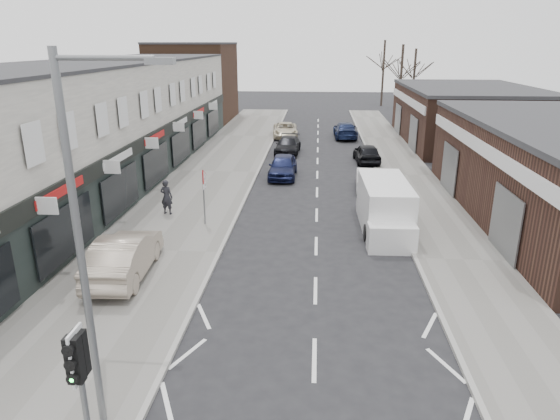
% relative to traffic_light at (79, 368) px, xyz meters
% --- Properties ---
extents(ground, '(160.00, 160.00, 0.00)m').
position_rel_traffic_light_xyz_m(ground, '(4.40, 2.02, -2.41)').
color(ground, black).
rests_on(ground, ground).
extents(pavement_left, '(5.50, 64.00, 0.12)m').
position_rel_traffic_light_xyz_m(pavement_left, '(-2.35, 24.02, -2.35)').
color(pavement_left, slate).
rests_on(pavement_left, ground).
extents(pavement_right, '(3.50, 64.00, 0.12)m').
position_rel_traffic_light_xyz_m(pavement_right, '(10.15, 24.02, -2.35)').
color(pavement_right, slate).
rests_on(pavement_right, ground).
extents(shop_terrace_left, '(8.00, 41.00, 7.10)m').
position_rel_traffic_light_xyz_m(shop_terrace_left, '(-9.10, 21.52, 1.14)').
color(shop_terrace_left, silver).
rests_on(shop_terrace_left, ground).
extents(brick_block_far, '(8.00, 10.00, 8.00)m').
position_rel_traffic_light_xyz_m(brick_block_far, '(-9.10, 47.02, 1.59)').
color(brick_block_far, '#432A1C').
rests_on(brick_block_far, ground).
extents(right_unit_far, '(10.00, 16.00, 4.50)m').
position_rel_traffic_light_xyz_m(right_unit_far, '(16.90, 36.02, -0.16)').
color(right_unit_far, '#3D251B').
rests_on(right_unit_far, ground).
extents(tree_far_a, '(3.60, 3.60, 8.00)m').
position_rel_traffic_light_xyz_m(tree_far_a, '(13.40, 50.02, -2.41)').
color(tree_far_a, '#382D26').
rests_on(tree_far_a, ground).
extents(tree_far_b, '(3.60, 3.60, 7.50)m').
position_rel_traffic_light_xyz_m(tree_far_b, '(15.90, 56.02, -2.41)').
color(tree_far_b, '#382D26').
rests_on(tree_far_b, ground).
extents(tree_far_c, '(3.60, 3.60, 8.50)m').
position_rel_traffic_light_xyz_m(tree_far_c, '(12.90, 62.02, -2.41)').
color(tree_far_c, '#382D26').
rests_on(tree_far_c, ground).
extents(traffic_light, '(0.28, 0.60, 3.10)m').
position_rel_traffic_light_xyz_m(traffic_light, '(0.00, 0.00, 0.00)').
color(traffic_light, slate).
rests_on(traffic_light, pavement_left).
extents(street_lamp, '(2.23, 0.22, 8.00)m').
position_rel_traffic_light_xyz_m(street_lamp, '(-0.13, 1.22, 2.20)').
color(street_lamp, slate).
rests_on(street_lamp, pavement_left).
extents(warning_sign, '(0.12, 0.80, 2.70)m').
position_rel_traffic_light_xyz_m(warning_sign, '(-0.76, 14.02, -0.21)').
color(warning_sign, slate).
rests_on(warning_sign, pavement_left).
extents(white_van, '(2.12, 5.75, 2.22)m').
position_rel_traffic_light_xyz_m(white_van, '(7.47, 14.25, -1.36)').
color(white_van, white).
rests_on(white_van, ground).
extents(sedan_on_pavement, '(1.92, 4.83, 1.56)m').
position_rel_traffic_light_xyz_m(sedan_on_pavement, '(-2.50, 8.46, -1.51)').
color(sedan_on_pavement, '#A39482').
rests_on(sedan_on_pavement, pavement_left).
extents(pedestrian, '(0.71, 0.55, 1.73)m').
position_rel_traffic_light_xyz_m(pedestrian, '(-2.97, 15.32, -1.43)').
color(pedestrian, black).
rests_on(pedestrian, pavement_left).
extents(parked_car_left_a, '(1.73, 4.21, 1.43)m').
position_rel_traffic_light_xyz_m(parked_car_left_a, '(2.20, 23.25, -1.70)').
color(parked_car_left_a, '#12183A').
rests_on(parked_car_left_a, ground).
extents(parked_car_left_b, '(1.99, 4.45, 1.27)m').
position_rel_traffic_light_xyz_m(parked_car_left_b, '(2.09, 30.42, -1.78)').
color(parked_car_left_b, black).
rests_on(parked_car_left_b, ground).
extents(parked_car_left_c, '(2.52, 4.85, 1.30)m').
position_rel_traffic_light_xyz_m(parked_car_left_c, '(1.44, 37.40, -1.76)').
color(parked_car_left_c, beige).
rests_on(parked_car_left_c, ground).
extents(parked_car_right_a, '(1.60, 3.99, 1.29)m').
position_rel_traffic_light_xyz_m(parked_car_right_a, '(7.37, 20.88, -1.77)').
color(parked_car_right_a, silver).
rests_on(parked_car_right_a, ground).
extents(parked_car_right_b, '(1.86, 4.11, 1.37)m').
position_rel_traffic_light_xyz_m(parked_car_right_b, '(7.90, 27.75, -1.73)').
color(parked_car_right_b, black).
rests_on(parked_car_right_b, ground).
extents(parked_car_right_c, '(2.08, 4.89, 1.41)m').
position_rel_traffic_light_xyz_m(parked_car_right_c, '(6.84, 37.49, -1.71)').
color(parked_car_right_c, '#131D3E').
rests_on(parked_car_right_c, ground).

